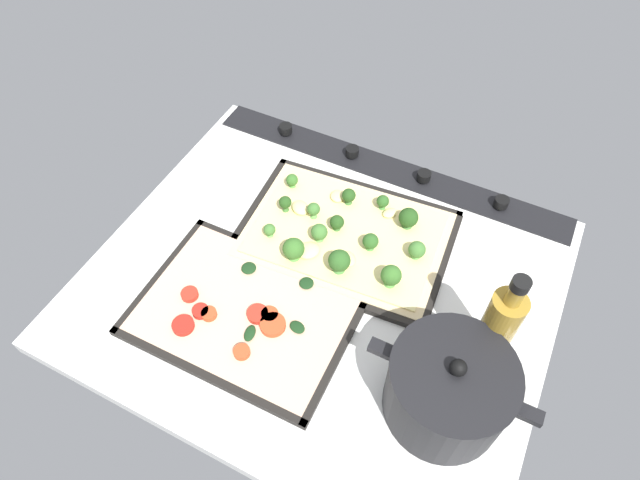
% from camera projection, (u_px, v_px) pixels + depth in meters
% --- Properties ---
extents(ground_plane, '(0.80, 0.68, 0.03)m').
position_uv_depth(ground_plane, '(321.00, 283.00, 0.98)').
color(ground_plane, silver).
extents(stove_control_panel, '(0.77, 0.07, 0.03)m').
position_uv_depth(stove_control_panel, '(387.00, 167.00, 1.13)').
color(stove_control_panel, black).
rests_on(stove_control_panel, ground_plane).
extents(baking_tray_front, '(0.41, 0.30, 0.01)m').
position_uv_depth(baking_tray_front, '(344.00, 237.00, 1.03)').
color(baking_tray_front, black).
rests_on(baking_tray_front, ground_plane).
extents(broccoli_pizza, '(0.38, 0.28, 0.06)m').
position_uv_depth(broccoli_pizza, '(345.00, 235.00, 1.01)').
color(broccoli_pizza, beige).
rests_on(broccoli_pizza, baking_tray_front).
extents(baking_tray_back, '(0.36, 0.27, 0.01)m').
position_uv_depth(baking_tray_back, '(246.00, 313.00, 0.93)').
color(baking_tray_back, black).
rests_on(baking_tray_back, ground_plane).
extents(veggie_pizza_back, '(0.34, 0.25, 0.02)m').
position_uv_depth(veggie_pizza_back, '(245.00, 311.00, 0.92)').
color(veggie_pizza_back, '#E0B191').
rests_on(veggie_pizza_back, baking_tray_back).
extents(cooking_pot, '(0.25, 0.18, 0.15)m').
position_uv_depth(cooking_pot, '(448.00, 389.00, 0.78)').
color(cooking_pot, black).
rests_on(cooking_pot, ground_plane).
extents(oil_bottle, '(0.05, 0.05, 0.22)m').
position_uv_depth(oil_bottle, '(497.00, 329.00, 0.81)').
color(oil_bottle, olive).
rests_on(oil_bottle, ground_plane).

